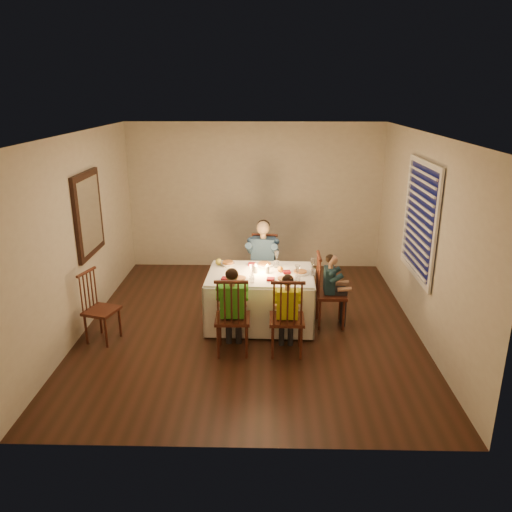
{
  "coord_description": "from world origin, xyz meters",
  "views": [
    {
      "loc": [
        0.22,
        -6.27,
        3.11
      ],
      "look_at": [
        0.07,
        0.15,
        0.97
      ],
      "focal_mm": 35.0,
      "sensor_mm": 36.0,
      "label": 1
    }
  ],
  "objects_px": {
    "dining_table": "(260,288)",
    "child_teal": "(329,324)",
    "chair_near_left": "(233,351)",
    "chair_extra": "(105,340)",
    "chair_adult": "(263,300)",
    "adult": "(263,300)",
    "child_yellow": "(286,352)",
    "serving_bowl": "(228,264)",
    "child_green": "(233,351)",
    "chair_end": "(329,324)",
    "chair_near_right": "(286,352)"
  },
  "relations": [
    {
      "from": "chair_end",
      "to": "adult",
      "type": "xyz_separation_m",
      "value": [
        -0.94,
        0.82,
        0.0
      ]
    },
    {
      "from": "child_green",
      "to": "child_yellow",
      "type": "bearing_deg",
      "value": 178.05
    },
    {
      "from": "chair_near_right",
      "to": "child_teal",
      "type": "height_order",
      "value": "same"
    },
    {
      "from": "chair_adult",
      "to": "child_green",
      "type": "distance_m",
      "value": 1.66
    },
    {
      "from": "chair_adult",
      "to": "child_yellow",
      "type": "xyz_separation_m",
      "value": [
        0.31,
        -1.63,
        0.0
      ]
    },
    {
      "from": "adult",
      "to": "child_yellow",
      "type": "bearing_deg",
      "value": -71.65
    },
    {
      "from": "child_green",
      "to": "serving_bowl",
      "type": "distance_m",
      "value": 1.33
    },
    {
      "from": "chair_near_left",
      "to": "serving_bowl",
      "type": "height_order",
      "value": "serving_bowl"
    },
    {
      "from": "chair_adult",
      "to": "child_green",
      "type": "bearing_deg",
      "value": -94.76
    },
    {
      "from": "chair_near_right",
      "to": "chair_end",
      "type": "xyz_separation_m",
      "value": [
        0.63,
        0.8,
        0.0
      ]
    },
    {
      "from": "child_teal",
      "to": "adult",
      "type": "bearing_deg",
      "value": 48.91
    },
    {
      "from": "chair_adult",
      "to": "chair_near_right",
      "type": "distance_m",
      "value": 1.66
    },
    {
      "from": "serving_bowl",
      "to": "child_teal",
      "type": "bearing_deg",
      "value": -10.99
    },
    {
      "from": "chair_end",
      "to": "adult",
      "type": "bearing_deg",
      "value": 48.91
    },
    {
      "from": "dining_table",
      "to": "serving_bowl",
      "type": "relative_size",
      "value": 7.56
    },
    {
      "from": "dining_table",
      "to": "chair_near_left",
      "type": "relative_size",
      "value": 1.43
    },
    {
      "from": "chair_near_right",
      "to": "child_yellow",
      "type": "distance_m",
      "value": 0.0
    },
    {
      "from": "dining_table",
      "to": "adult",
      "type": "distance_m",
      "value": 0.98
    },
    {
      "from": "child_yellow",
      "to": "serving_bowl",
      "type": "bearing_deg",
      "value": -53.04
    },
    {
      "from": "chair_near_left",
      "to": "chair_end",
      "type": "bearing_deg",
      "value": -149.71
    },
    {
      "from": "chair_near_left",
      "to": "child_yellow",
      "type": "height_order",
      "value": "child_yellow"
    },
    {
      "from": "chair_adult",
      "to": "chair_near_left",
      "type": "relative_size",
      "value": 1.0
    },
    {
      "from": "chair_near_left",
      "to": "child_green",
      "type": "relative_size",
      "value": 0.92
    },
    {
      "from": "chair_adult",
      "to": "chair_near_right",
      "type": "xyz_separation_m",
      "value": [
        0.31,
        -1.63,
        0.0
      ]
    },
    {
      "from": "child_teal",
      "to": "serving_bowl",
      "type": "xyz_separation_m",
      "value": [
        -1.43,
        0.28,
        0.78
      ]
    },
    {
      "from": "child_green",
      "to": "child_teal",
      "type": "height_order",
      "value": "child_green"
    },
    {
      "from": "chair_near_left",
      "to": "child_teal",
      "type": "bearing_deg",
      "value": -149.71
    },
    {
      "from": "chair_near_right",
      "to": "chair_end",
      "type": "bearing_deg",
      "value": -127.63
    },
    {
      "from": "chair_near_left",
      "to": "chair_end",
      "type": "distance_m",
      "value": 1.52
    },
    {
      "from": "chair_near_right",
      "to": "child_green",
      "type": "bearing_deg",
      "value": -0.16
    },
    {
      "from": "child_green",
      "to": "child_teal",
      "type": "bearing_deg",
      "value": -149.71
    },
    {
      "from": "serving_bowl",
      "to": "dining_table",
      "type": "bearing_deg",
      "value": -30.06
    },
    {
      "from": "chair_near_left",
      "to": "chair_adult",
      "type": "bearing_deg",
      "value": -103.61
    },
    {
      "from": "chair_near_right",
      "to": "child_green",
      "type": "distance_m",
      "value": 0.66
    },
    {
      "from": "chair_adult",
      "to": "child_yellow",
      "type": "relative_size",
      "value": 0.98
    },
    {
      "from": "chair_near_left",
      "to": "child_yellow",
      "type": "distance_m",
      "value": 0.66
    },
    {
      "from": "chair_near_left",
      "to": "chair_extra",
      "type": "relative_size",
      "value": 1.08
    },
    {
      "from": "serving_bowl",
      "to": "chair_near_left",
      "type": "bearing_deg",
      "value": -82.85
    },
    {
      "from": "chair_end",
      "to": "child_yellow",
      "type": "xyz_separation_m",
      "value": [
        -0.63,
        -0.8,
        0.0
      ]
    },
    {
      "from": "child_yellow",
      "to": "serving_bowl",
      "type": "height_order",
      "value": "serving_bowl"
    },
    {
      "from": "chair_adult",
      "to": "child_teal",
      "type": "height_order",
      "value": "same"
    },
    {
      "from": "chair_adult",
      "to": "adult",
      "type": "bearing_deg",
      "value": 0.0
    },
    {
      "from": "chair_near_left",
      "to": "chair_extra",
      "type": "height_order",
      "value": "chair_near_left"
    },
    {
      "from": "child_green",
      "to": "chair_adult",
      "type": "bearing_deg",
      "value": -103.61
    },
    {
      "from": "dining_table",
      "to": "child_teal",
      "type": "relative_size",
      "value": 1.44
    },
    {
      "from": "child_green",
      "to": "dining_table",
      "type": "bearing_deg",
      "value": -113.42
    },
    {
      "from": "chair_extra",
      "to": "serving_bowl",
      "type": "bearing_deg",
      "value": -46.26
    },
    {
      "from": "dining_table",
      "to": "child_teal",
      "type": "distance_m",
      "value": 1.11
    },
    {
      "from": "chair_extra",
      "to": "child_green",
      "type": "relative_size",
      "value": 0.85
    },
    {
      "from": "dining_table",
      "to": "child_teal",
      "type": "bearing_deg",
      "value": 0.88
    }
  ]
}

